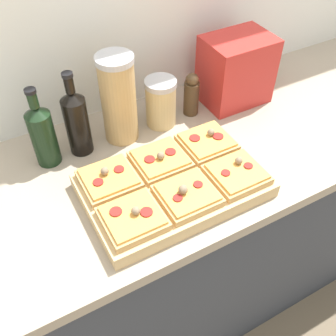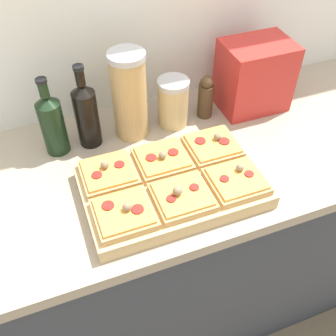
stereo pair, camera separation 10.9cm
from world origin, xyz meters
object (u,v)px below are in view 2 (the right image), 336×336
object	(u,v)px
grain_jar_tall	(129,96)
pepper_mill	(206,97)
wine_bottle	(86,114)
grain_jar_short	(173,102)
toaster_oven	(254,76)
cutting_board	(172,186)
olive_oil_bottle	(52,123)

from	to	relation	value
grain_jar_tall	pepper_mill	bearing A→B (deg)	0.00
wine_bottle	grain_jar_short	bearing A→B (deg)	0.00
wine_bottle	toaster_oven	world-z (taller)	wine_bottle
grain_jar_tall	toaster_oven	bearing A→B (deg)	-0.11
grain_jar_short	cutting_board	bearing A→B (deg)	-111.87
grain_jar_short	pepper_mill	size ratio (longest dim) A/B	1.06
cutting_board	grain_jar_short	size ratio (longest dim) A/B	3.00
grain_jar_short	toaster_oven	distance (m)	0.30
grain_jar_short	toaster_oven	size ratio (longest dim) A/B	0.66
olive_oil_bottle	cutting_board	bearing A→B (deg)	-47.15
wine_bottle	pepper_mill	distance (m)	0.40
cutting_board	pepper_mill	size ratio (longest dim) A/B	3.19
grain_jar_tall	toaster_oven	xyz separation A→B (m)	(0.44, -0.00, -0.03)
pepper_mill	toaster_oven	world-z (taller)	toaster_oven
cutting_board	toaster_oven	bearing A→B (deg)	35.16
grain_jar_short	wine_bottle	bearing A→B (deg)	-180.00
grain_jar_tall	grain_jar_short	world-z (taller)	grain_jar_tall
grain_jar_short	pepper_mill	world-z (taller)	grain_jar_short
grain_jar_tall	grain_jar_short	bearing A→B (deg)	0.00
cutting_board	grain_jar_tall	bearing A→B (deg)	95.41
olive_oil_bottle	grain_jar_short	distance (m)	0.39
olive_oil_bottle	pepper_mill	size ratio (longest dim) A/B	1.66
cutting_board	olive_oil_bottle	world-z (taller)	olive_oil_bottle
toaster_oven	grain_jar_tall	bearing A→B (deg)	179.89
cutting_board	grain_jar_tall	world-z (taller)	grain_jar_tall
cutting_board	wine_bottle	size ratio (longest dim) A/B	1.80
olive_oil_bottle	toaster_oven	bearing A→B (deg)	-0.07
cutting_board	grain_jar_short	xyz separation A→B (m)	(0.12, 0.29, 0.06)
cutting_board	grain_jar_short	distance (m)	0.32
cutting_board	grain_jar_tall	distance (m)	0.32
pepper_mill	olive_oil_bottle	bearing A→B (deg)	180.00
wine_bottle	toaster_oven	distance (m)	0.58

